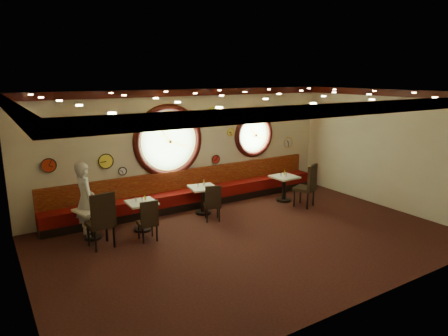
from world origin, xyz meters
The scene contains 50 objects.
floor centered at (0.00, 0.00, 0.00)m, with size 9.00×6.00×0.00m, color black.
ceiling centered at (0.00, 0.00, 3.20)m, with size 9.00×6.00×0.02m, color gold.
wall_back centered at (0.00, 3.00, 1.60)m, with size 9.00×0.02×3.20m, color beige.
wall_front centered at (0.00, -3.00, 1.60)m, with size 9.00×0.02×3.20m, color beige.
wall_left centered at (-4.50, 0.00, 1.60)m, with size 0.02×6.00×3.20m, color beige.
wall_right centered at (4.50, 0.00, 1.60)m, with size 0.02×6.00×3.20m, color beige.
molding_back centered at (0.00, 2.95, 3.11)m, with size 9.00×0.10×0.18m, color black.
molding_front centered at (0.00, -2.95, 3.11)m, with size 9.00×0.10×0.18m, color black.
molding_left centered at (-4.45, 0.00, 3.11)m, with size 0.10×6.00×0.18m, color black.
molding_right centered at (4.45, 0.00, 3.11)m, with size 0.10×6.00×0.18m, color black.
banquette_base centered at (0.00, 2.72, 0.10)m, with size 8.00×0.55×0.20m, color black.
banquette_seat centered at (0.00, 2.72, 0.35)m, with size 8.00×0.55×0.30m, color #590807.
banquette_back centered at (0.00, 2.94, 0.75)m, with size 8.00×0.10×0.55m, color #5E070C.
porthole_left_glass centered at (-0.60, 3.00, 1.85)m, with size 1.66×1.66×0.02m, color #87B26B.
porthole_left_frame centered at (-0.60, 2.98, 1.85)m, with size 1.98×1.98×0.18m, color black.
porthole_left_ring centered at (-0.60, 2.95, 1.85)m, with size 1.61×1.61×0.03m, color gold.
porthole_right_glass centered at (2.20, 3.00, 1.80)m, with size 1.10×1.10×0.02m, color #87B26B.
porthole_right_frame centered at (2.20, 2.98, 1.80)m, with size 1.38×1.38×0.18m, color black.
porthole_right_ring centered at (2.20, 2.95, 1.80)m, with size 1.09×1.09×0.03m, color gold.
wall_clock_0 centered at (0.75, 2.96, 2.55)m, with size 0.30×0.30×0.03m, color #90CC3F.
wall_clock_1 centered at (-3.20, 2.96, 2.35)m, with size 0.26×0.26×0.03m, color #74AB22.
wall_clock_2 centered at (-2.00, 2.96, 2.45)m, with size 0.24×0.24×0.03m, color black.
wall_clock_3 centered at (3.30, 2.96, 2.40)m, with size 0.28×0.28×0.03m, color black.
wall_clock_4 centered at (-2.30, 2.96, 1.50)m, with size 0.36×0.36×0.03m, color yellow.
wall_clock_5 centered at (0.85, 2.96, 1.20)m, with size 0.24×0.24×0.03m, color red.
wall_clock_6 centered at (3.55, 2.96, 1.45)m, with size 0.34×0.34×0.03m, color silver.
wall_clock_7 centered at (1.35, 2.96, 1.95)m, with size 0.22×0.22×0.03m, color gold.
wall_clock_8 centered at (-1.90, 2.96, 1.20)m, with size 0.20×0.20×0.03m, color white.
wall_clock_9 centered at (-3.60, 2.96, 1.55)m, with size 0.32×0.32×0.03m, color red.
table_a centered at (-2.97, 1.93, 0.43)m, with size 0.78×0.78×0.69m.
table_b centered at (-1.86, 1.79, 0.44)m, with size 0.65×0.65×0.70m.
table_c centered at (-0.07, 2.07, 0.46)m, with size 0.76×0.76×0.73m.
table_d centered at (2.44, 1.78, 0.47)m, with size 0.70×0.70×0.74m.
chair_a centered at (-2.92, 1.27, 0.70)m, with size 0.57×0.57×0.76m.
chair_b centered at (-1.97, 1.10, 0.54)m, with size 0.41×0.41×0.58m.
chair_c centered at (-0.15, 1.43, 0.53)m, with size 0.51×0.51×0.58m.
chair_d centered at (2.64, 1.02, 0.69)m, with size 0.66×0.66×0.74m.
condiment_a_salt centered at (-2.99, 2.00, 0.74)m, with size 0.04×0.04×0.11m, color silver.
condiment_b_salt centered at (-1.96, 1.86, 0.76)m, with size 0.04×0.04×0.11m, color #BBBCC0.
condiment_c_salt centered at (-0.20, 2.10, 0.77)m, with size 0.03×0.03×0.09m, color silver.
condiment_d_salt centered at (2.35, 1.82, 0.79)m, with size 0.04×0.04×0.11m, color #BCBCC1.
condiment_a_pepper centered at (-2.99, 1.92, 0.74)m, with size 0.04×0.04×0.11m, color #BBBABF.
condiment_b_pepper centered at (-1.83, 1.80, 0.75)m, with size 0.03×0.03×0.10m, color silver.
condiment_c_pepper centered at (-0.05, 2.03, 0.78)m, with size 0.04×0.04×0.11m, color silver.
condiment_d_pepper centered at (2.43, 1.70, 0.79)m, with size 0.04×0.04×0.10m, color silver.
condiment_a_bottle centered at (-2.87, 1.99, 0.77)m, with size 0.05×0.05×0.16m, color gold.
condiment_b_bottle centered at (-1.74, 1.85, 0.78)m, with size 0.05×0.05×0.15m, color gold.
condiment_c_bottle centered at (0.02, 2.20, 0.81)m, with size 0.05×0.05×0.16m, color #C47D2E.
condiment_d_bottle centered at (2.52, 1.89, 0.81)m, with size 0.05×0.05×0.15m, color gold.
waiter centered at (-3.04, 2.09, 0.86)m, with size 0.63×0.41×1.72m, color silver.
Camera 1 is at (-4.89, -6.71, 3.57)m, focal length 32.00 mm.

